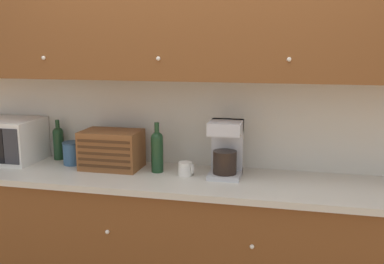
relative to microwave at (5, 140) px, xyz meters
The scene contains 11 objects.
wall_back 1.43m from the microwave, ahead, with size 5.90×0.06×2.60m.
counter_unit 1.52m from the microwave, ahead, with size 3.52×0.63×0.92m.
backsplash_panel 1.41m from the microwave, ahead, with size 3.50×0.01×0.61m.
upper_cabinets 1.76m from the microwave, ahead, with size 3.50×0.37×0.76m.
microwave is the anchor object (origin of this frame).
second_wine_bottle 0.37m from the microwave, 18.26° to the left, with size 0.08×0.08×0.29m.
storage_canister 0.53m from the microwave, ahead, with size 0.14×0.14×0.16m.
bread_box 0.83m from the microwave, ahead, with size 0.40×0.27×0.26m.
wine_bottle 1.16m from the microwave, ahead, with size 0.08×0.08×0.33m.
mug 1.37m from the microwave, ahead, with size 0.10×0.09×0.09m.
coffee_maker 1.62m from the microwave, ahead, with size 0.20×0.22×0.36m.
Camera 1 is at (0.61, -2.86, 1.74)m, focal length 40.00 mm.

